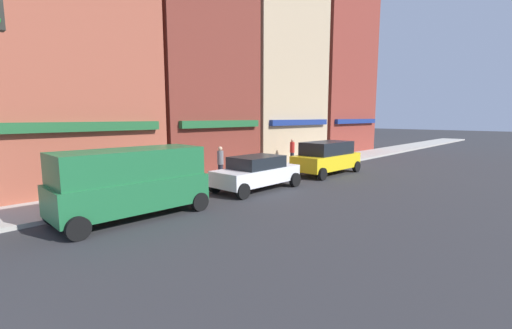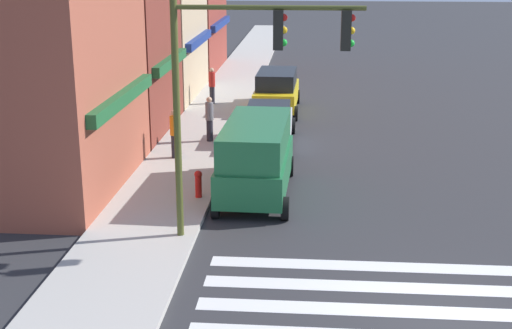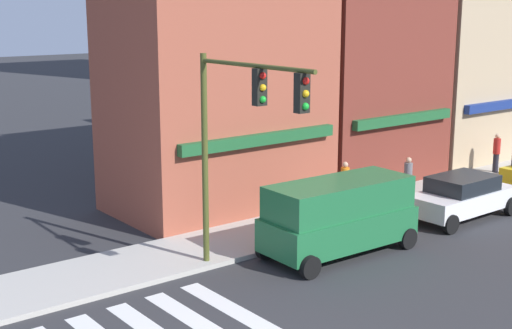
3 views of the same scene
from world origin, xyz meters
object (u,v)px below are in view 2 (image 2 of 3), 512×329
object	(u,v)px
traffic_signal	(244,71)
suv_yellow	(277,90)
pedestrian_red_jacket	(212,85)
van_green	(256,156)
sedan_white	(269,123)
pedestrian_orange_vest	(174,133)
fire_hydrant	(198,183)
pedestrian_grey_coat	(210,118)

from	to	relation	value
traffic_signal	suv_yellow	distance (m)	16.47
suv_yellow	pedestrian_red_jacket	world-z (taller)	suv_yellow
van_green	sedan_white	distance (m)	6.21
pedestrian_orange_vest	suv_yellow	bearing A→B (deg)	8.56
fire_hydrant	pedestrian_orange_vest	bearing A→B (deg)	19.92
traffic_signal	sedan_white	xyz separation A→B (m)	(10.00, -0.00, -3.69)
suv_yellow	pedestrian_orange_vest	size ratio (longest dim) A/B	2.68
pedestrian_grey_coat	pedestrian_orange_vest	bearing A→B (deg)	-29.92
pedestrian_orange_vest	fire_hydrant	size ratio (longest dim) A/B	2.10
pedestrian_orange_vest	van_green	bearing A→B (deg)	-108.34
van_green	pedestrian_orange_vest	world-z (taller)	van_green
pedestrian_red_jacket	fire_hydrant	size ratio (longest dim) A/B	2.10
traffic_signal	sedan_white	bearing A→B (deg)	-0.00
van_green	pedestrian_red_jacket	xyz separation A→B (m)	(13.13, 3.22, -0.21)
suv_yellow	pedestrian_grey_coat	distance (m)	6.75
pedestrian_orange_vest	pedestrian_grey_coat	size ratio (longest dim) A/B	1.00
traffic_signal	fire_hydrant	world-z (taller)	traffic_signal
traffic_signal	pedestrian_orange_vest	bearing A→B (deg)	23.98
fire_hydrant	traffic_signal	bearing A→B (deg)	-150.75
sedan_white	suv_yellow	distance (m)	6.10
sedan_white	suv_yellow	xyz separation A→B (m)	(6.10, 0.00, 0.19)
traffic_signal	sedan_white	size ratio (longest dim) A/B	1.42
van_green	sedan_white	xyz separation A→B (m)	(6.20, 0.00, -0.44)
van_green	sedan_white	world-z (taller)	van_green
pedestrian_orange_vest	pedestrian_grey_coat	distance (m)	2.65
sedan_white	fire_hydrant	xyz separation A→B (m)	(-6.96, 1.70, -0.23)
pedestrian_orange_vest	fire_hydrant	bearing A→B (deg)	-131.39
pedestrian_red_jacket	fire_hydrant	xyz separation A→B (m)	(-13.89, -1.52, -0.46)
suv_yellow	van_green	bearing A→B (deg)	-178.81
pedestrian_grey_coat	suv_yellow	bearing A→B (deg)	150.42
van_green	pedestrian_red_jacket	distance (m)	13.52
fire_hydrant	pedestrian_grey_coat	bearing A→B (deg)	5.22
fire_hydrant	sedan_white	bearing A→B (deg)	-13.72
suv_yellow	fire_hydrant	world-z (taller)	suv_yellow
sedan_white	pedestrian_red_jacket	world-z (taller)	pedestrian_red_jacket
pedestrian_red_jacket	fire_hydrant	world-z (taller)	pedestrian_red_jacket
suv_yellow	pedestrian_orange_vest	xyz separation A→B (m)	(-8.83, 3.23, 0.04)
pedestrian_grey_coat	fire_hydrant	xyz separation A→B (m)	(-6.72, -0.61, -0.46)
pedestrian_red_jacket	pedestrian_grey_coat	bearing A→B (deg)	-132.63
pedestrian_orange_vest	fire_hydrant	xyz separation A→B (m)	(-4.24, -1.53, -0.46)
suv_yellow	pedestrian_orange_vest	distance (m)	9.40
sedan_white	pedestrian_orange_vest	xyz separation A→B (m)	(-2.73, 3.23, 0.23)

